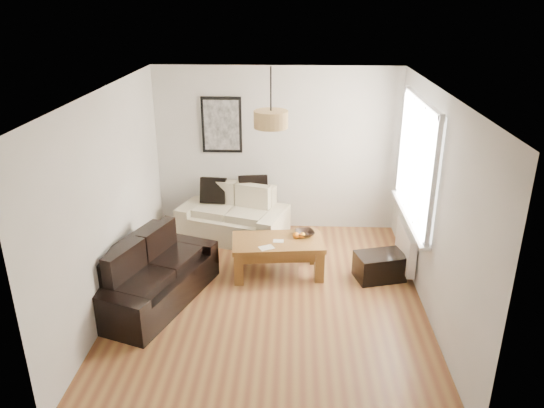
{
  "coord_description": "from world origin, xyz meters",
  "views": [
    {
      "loc": [
        0.28,
        -5.64,
        3.57
      ],
      "look_at": [
        0.0,
        0.6,
        1.05
      ],
      "focal_mm": 34.38,
      "sensor_mm": 36.0,
      "label": 1
    }
  ],
  "objects_px": {
    "coffee_table": "(278,257)",
    "loveseat_cream": "(233,214)",
    "sofa_leather": "(154,273)",
    "ottoman": "(380,266)"
  },
  "relations": [
    {
      "from": "loveseat_cream",
      "to": "ottoman",
      "type": "relative_size",
      "value": 2.54
    },
    {
      "from": "sofa_leather",
      "to": "ottoman",
      "type": "distance_m",
      "value": 2.96
    },
    {
      "from": "loveseat_cream",
      "to": "coffee_table",
      "type": "height_order",
      "value": "loveseat_cream"
    },
    {
      "from": "loveseat_cream",
      "to": "sofa_leather",
      "type": "bearing_deg",
      "value": -94.26
    },
    {
      "from": "coffee_table",
      "to": "ottoman",
      "type": "distance_m",
      "value": 1.38
    },
    {
      "from": "loveseat_cream",
      "to": "sofa_leather",
      "type": "distance_m",
      "value": 2.02
    },
    {
      "from": "ottoman",
      "to": "loveseat_cream",
      "type": "bearing_deg",
      "value": 150.44
    },
    {
      "from": "coffee_table",
      "to": "loveseat_cream",
      "type": "bearing_deg",
      "value": 123.48
    },
    {
      "from": "ottoman",
      "to": "sofa_leather",
      "type": "bearing_deg",
      "value": -166.88
    },
    {
      "from": "loveseat_cream",
      "to": "sofa_leather",
      "type": "height_order",
      "value": "loveseat_cream"
    }
  ]
}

